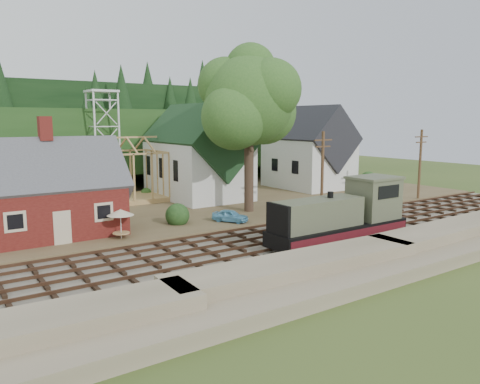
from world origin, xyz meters
TOP-DOWN VIEW (x-y plane):
  - ground at (0.00, 0.00)m, footprint 140.00×140.00m
  - embankment at (0.00, -8.50)m, footprint 64.00×5.00m
  - railroad_bed at (0.00, 0.00)m, footprint 64.00×11.00m
  - village_flat at (0.00, 18.00)m, footprint 64.00×26.00m
  - hillside at (0.00, 42.00)m, footprint 70.00×28.96m
  - ridge at (0.00, 58.00)m, footprint 80.00×20.00m
  - depot at (-16.00, 11.00)m, footprint 10.80×7.41m
  - church at (2.00, 19.68)m, footprint 8.40×15.17m
  - farmhouse at (18.00, 19.00)m, footprint 8.40×10.80m
  - timber_frame at (-6.00, 22.00)m, footprint 8.20×6.20m
  - lattice_tower at (-6.00, 28.00)m, footprint 3.20×3.20m
  - big_tree at (2.17, 10.08)m, footprint 10.90×8.40m
  - telegraph_pole_near at (7.00, 5.20)m, footprint 2.20×0.28m
  - telegraph_pole_far at (22.00, 5.20)m, footprint 2.20×0.28m
  - locomotive at (1.19, -3.00)m, footprint 11.56×2.89m
  - car_blue at (-2.17, 6.94)m, footprint 2.74×3.35m
  - car_red at (22.98, 19.71)m, footprint 3.93×1.86m
  - patio_set at (-12.00, 6.77)m, footprint 1.98×1.98m

SIDE VIEW (x-z plane):
  - ground at x=0.00m, z-range 0.00..0.00m
  - embankment at x=0.00m, z-range -0.80..0.80m
  - hillside at x=0.00m, z-range -6.37..6.37m
  - ridge at x=0.00m, z-range -6.00..6.00m
  - railroad_bed at x=0.00m, z-range 0.00..0.16m
  - village_flat at x=0.00m, z-range 0.00..0.30m
  - car_blue at x=-2.17m, z-range 0.30..1.37m
  - car_red at x=22.98m, z-range 0.30..1.39m
  - locomotive at x=1.19m, z-range -0.25..4.38m
  - patio_set at x=-12.00m, z-range 1.07..3.27m
  - depot at x=-16.00m, z-range -1.29..7.71m
  - timber_frame at x=-6.00m, z-range -0.23..6.76m
  - telegraph_pole_near at x=7.00m, z-range 0.25..8.25m
  - telegraph_pole_far at x=22.00m, z-range 0.25..8.25m
  - farmhouse at x=18.00m, z-range -0.43..10.17m
  - church at x=2.00m, z-range -1.32..11.68m
  - lattice_tower at x=-6.00m, z-range 3.97..16.10m
  - big_tree at x=2.17m, z-range 2.87..17.57m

